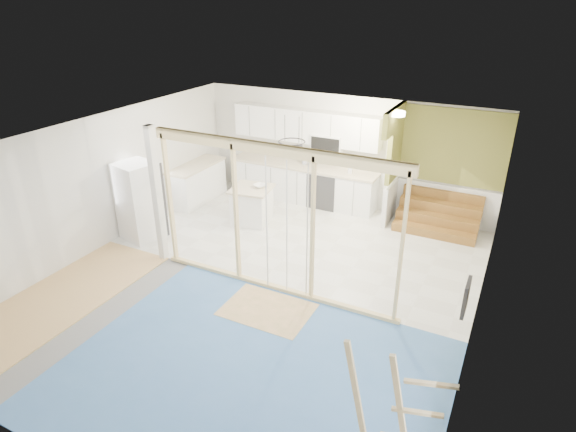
% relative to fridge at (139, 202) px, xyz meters
% --- Properties ---
extents(room, '(7.01, 8.01, 2.61)m').
position_rel_fridge_xyz_m(room, '(3.03, -0.47, 0.48)').
color(room, slate).
rests_on(room, ground).
extents(floor_overlays, '(7.00, 8.00, 0.03)m').
position_rel_fridge_xyz_m(floor_overlays, '(3.10, -0.41, -0.81)').
color(floor_overlays, silver).
rests_on(floor_overlays, room).
extents(stud_frame, '(4.66, 0.14, 2.60)m').
position_rel_fridge_xyz_m(stud_frame, '(2.75, -0.47, 0.79)').
color(stud_frame, beige).
rests_on(stud_frame, room).
extents(base_cabinets, '(4.45, 2.24, 0.93)m').
position_rel_fridge_xyz_m(base_cabinets, '(1.42, 2.89, -0.35)').
color(base_cabinets, white).
rests_on(base_cabinets, room).
extents(upper_cabinets, '(3.60, 0.41, 0.85)m').
position_rel_fridge_xyz_m(upper_cabinets, '(2.19, 3.34, 1.00)').
color(upper_cabinets, white).
rests_on(upper_cabinets, room).
extents(green_partition, '(2.25, 1.51, 2.60)m').
position_rel_fridge_xyz_m(green_partition, '(5.07, 3.19, 0.13)').
color(green_partition, olive).
rests_on(green_partition, room).
extents(pot_rack, '(0.52, 0.52, 0.72)m').
position_rel_fridge_xyz_m(pot_rack, '(2.72, 1.42, 1.18)').
color(pot_rack, black).
rests_on(pot_rack, room).
extents(sheathing_panel, '(0.02, 4.00, 2.60)m').
position_rel_fridge_xyz_m(sheathing_panel, '(6.51, -2.47, 0.48)').
color(sheathing_panel, tan).
rests_on(sheathing_panel, room).
extents(electrical_panel, '(0.04, 0.30, 0.40)m').
position_rel_fridge_xyz_m(electrical_panel, '(6.46, -1.87, 0.83)').
color(electrical_panel, '#36363A').
rests_on(electrical_panel, room).
extents(ceiling_light, '(0.32, 0.32, 0.08)m').
position_rel_fridge_xyz_m(ceiling_light, '(4.43, 2.53, 1.72)').
color(ceiling_light, '#FFEABF').
rests_on(ceiling_light, room).
extents(fridge, '(0.85, 0.82, 1.63)m').
position_rel_fridge_xyz_m(fridge, '(0.00, 0.00, 0.00)').
color(fridge, white).
rests_on(fridge, room).
extents(island, '(0.96, 0.96, 0.82)m').
position_rel_fridge_xyz_m(island, '(1.64, 1.67, -0.41)').
color(island, white).
rests_on(island, room).
extents(bowl, '(0.34, 0.34, 0.07)m').
position_rel_fridge_xyz_m(bowl, '(1.78, 1.79, 0.04)').
color(bowl, white).
rests_on(bowl, island).
extents(soap_bottle_a, '(0.15, 0.15, 0.33)m').
position_rel_fridge_xyz_m(soap_bottle_a, '(2.14, 3.31, 0.28)').
color(soap_bottle_a, '#B2B7C7').
rests_on(soap_bottle_a, base_cabinets).
extents(soap_bottle_b, '(0.11, 0.12, 0.21)m').
position_rel_fridge_xyz_m(soap_bottle_b, '(3.32, 3.21, 0.22)').
color(soap_bottle_b, silver).
rests_on(soap_bottle_b, base_cabinets).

